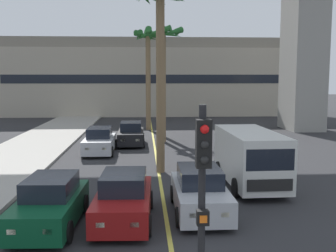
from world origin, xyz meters
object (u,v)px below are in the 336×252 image
car_queue_front (124,199)px  car_queue_third (50,204)px  car_queue_second (131,134)px  traffic_light_median_near (202,198)px  car_queue_fifth (100,142)px  car_queue_fourth (200,192)px  palm_tree_near_median (148,52)px  palm_tree_mid_median (160,22)px  palm_tree_far_median (163,52)px  delivery_van (250,156)px

car_queue_front → car_queue_third: 2.28m
car_queue_second → traffic_light_median_near: traffic_light_median_near is taller
car_queue_second → car_queue_fifth: same height
car_queue_fourth → palm_tree_near_median: 23.36m
car_queue_fourth → car_queue_third: bearing=-168.1°
car_queue_third → car_queue_fifth: bearing=89.0°
car_queue_third → palm_tree_near_median: 24.51m
car_queue_fifth → palm_tree_near_median: 13.06m
palm_tree_near_median → car_queue_second: bearing=-99.1°
car_queue_third → palm_tree_mid_median: bearing=62.6°
car_queue_third → palm_tree_far_median: size_ratio=0.51×
delivery_van → traffic_light_median_near: 11.17m
car_queue_front → palm_tree_far_median: bearing=82.7°
car_queue_fifth → palm_tree_far_median: (4.12, 4.22, 5.68)m
delivery_van → palm_tree_mid_median: palm_tree_mid_median is taller
car_queue_front → car_queue_fourth: bearing=14.0°
palm_tree_mid_median → car_queue_second: bearing=101.5°
car_queue_second → car_queue_fifth: (-1.82, -3.03, 0.00)m
palm_tree_mid_median → car_queue_front: bearing=-102.1°
car_queue_front → palm_tree_far_median: (2.08, 16.24, 5.68)m
traffic_light_median_near → car_queue_front: bearing=103.7°
car_queue_second → palm_tree_mid_median: palm_tree_mid_median is taller
palm_tree_mid_median → palm_tree_far_median: (0.62, 9.45, -0.81)m
car_queue_front → palm_tree_far_median: 17.34m
palm_tree_far_median → car_queue_third: bearing=-104.6°
car_queue_second → palm_tree_mid_median: (1.68, -8.26, 6.49)m
car_queue_front → traffic_light_median_near: 7.02m
car_queue_fifth → palm_tree_near_median: palm_tree_near_median is taller
palm_tree_near_median → car_queue_front: bearing=-92.7°
car_queue_second → traffic_light_median_near: (1.81, -21.59, 1.99)m
palm_tree_far_median → car_queue_second: bearing=-152.7°
delivery_van → car_queue_front: bearing=-142.5°
car_queue_third → car_queue_fourth: 4.92m
car_queue_front → car_queue_fourth: same height
traffic_light_median_near → palm_tree_mid_median: bearing=90.6°
traffic_light_median_near → palm_tree_mid_median: size_ratio=0.46×
traffic_light_median_near → palm_tree_near_median: bearing=91.0°
car_queue_fourth → traffic_light_median_near: bearing=-97.7°
palm_tree_far_median → car_queue_fourth: bearing=-88.3°
car_queue_front → delivery_van: delivery_van is taller
car_queue_fourth → palm_tree_mid_median: bearing=100.1°
car_queue_fourth → palm_tree_far_median: 16.62m
car_queue_fourth → traffic_light_median_near: size_ratio=0.98×
car_queue_second → car_queue_third: same height
car_queue_third → palm_tree_mid_median: palm_tree_mid_median is taller
car_queue_fifth → palm_tree_mid_median: bearing=-56.2°
car_queue_fifth → palm_tree_far_median: palm_tree_far_median is taller
palm_tree_near_median → car_queue_fifth: bearing=-105.7°
delivery_van → palm_tree_near_median: 20.38m
car_queue_fourth → palm_tree_far_median: (-0.48, 15.61, 5.68)m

